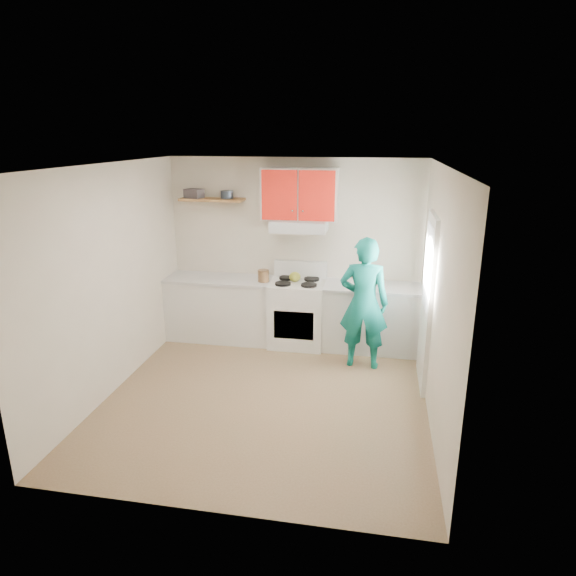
% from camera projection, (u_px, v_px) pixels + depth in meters
% --- Properties ---
extents(floor, '(3.80, 3.80, 0.00)m').
position_uv_depth(floor, '(267.00, 396.00, 5.81)').
color(floor, brown).
rests_on(floor, ground).
extents(ceiling, '(3.60, 3.80, 0.04)m').
position_uv_depth(ceiling, '(264.00, 165.00, 5.04)').
color(ceiling, white).
rests_on(ceiling, floor).
extents(back_wall, '(3.60, 0.04, 2.60)m').
position_uv_depth(back_wall, '(294.00, 250.00, 7.21)').
color(back_wall, beige).
rests_on(back_wall, floor).
extents(front_wall, '(3.60, 0.04, 2.60)m').
position_uv_depth(front_wall, '(207.00, 365.00, 3.64)').
color(front_wall, beige).
rests_on(front_wall, floor).
extents(left_wall, '(0.04, 3.80, 2.60)m').
position_uv_depth(left_wall, '(111.00, 280.00, 5.73)').
color(left_wall, beige).
rests_on(left_wall, floor).
extents(right_wall, '(0.04, 3.80, 2.60)m').
position_uv_depth(right_wall, '(438.00, 298.00, 5.12)').
color(right_wall, beige).
rests_on(right_wall, floor).
extents(door, '(0.05, 0.85, 2.05)m').
position_uv_depth(door, '(427.00, 302.00, 5.86)').
color(door, white).
rests_on(door, floor).
extents(door_glass, '(0.01, 0.55, 0.95)m').
position_uv_depth(door_glass, '(428.00, 266.00, 5.74)').
color(door_glass, white).
rests_on(door_glass, door).
extents(counter_left, '(1.52, 0.60, 0.90)m').
position_uv_depth(counter_left, '(221.00, 309.00, 7.36)').
color(counter_left, silver).
rests_on(counter_left, floor).
extents(counter_right, '(1.32, 0.60, 0.90)m').
position_uv_depth(counter_right, '(371.00, 318.00, 6.99)').
color(counter_right, silver).
rests_on(counter_right, floor).
extents(stove, '(0.76, 0.65, 0.92)m').
position_uv_depth(stove, '(297.00, 313.00, 7.14)').
color(stove, white).
rests_on(stove, floor).
extents(range_hood, '(0.76, 0.44, 0.15)m').
position_uv_depth(range_hood, '(299.00, 226.00, 6.87)').
color(range_hood, silver).
rests_on(range_hood, back_wall).
extents(upper_cabinets, '(1.02, 0.33, 0.70)m').
position_uv_depth(upper_cabinets, '(300.00, 194.00, 6.80)').
color(upper_cabinets, red).
rests_on(upper_cabinets, back_wall).
extents(shelf, '(0.90, 0.30, 0.04)m').
position_uv_depth(shelf, '(212.00, 199.00, 7.06)').
color(shelf, brown).
rests_on(shelf, back_wall).
extents(books, '(0.28, 0.24, 0.13)m').
position_uv_depth(books, '(194.00, 193.00, 7.06)').
color(books, '#3A3337').
rests_on(books, shelf).
extents(tin, '(0.22, 0.22, 0.11)m').
position_uv_depth(tin, '(227.00, 195.00, 7.00)').
color(tin, '#333D4C').
rests_on(tin, shelf).
extents(kettle, '(0.18, 0.18, 0.14)m').
position_uv_depth(kettle, '(295.00, 277.00, 7.02)').
color(kettle, olive).
rests_on(kettle, stove).
extents(crock, '(0.17, 0.17, 0.19)m').
position_uv_depth(crock, '(263.00, 277.00, 7.02)').
color(crock, brown).
rests_on(crock, counter_left).
extents(cutting_board, '(0.33, 0.28, 0.02)m').
position_uv_depth(cutting_board, '(353.00, 286.00, 6.89)').
color(cutting_board, olive).
rests_on(cutting_board, counter_right).
extents(silicone_mat, '(0.35, 0.31, 0.01)m').
position_uv_depth(silicone_mat, '(391.00, 288.00, 6.79)').
color(silicone_mat, red).
rests_on(silicone_mat, counter_right).
extents(person, '(0.64, 0.44, 1.71)m').
position_uv_depth(person, '(364.00, 303.00, 6.34)').
color(person, '#0C7167').
rests_on(person, floor).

